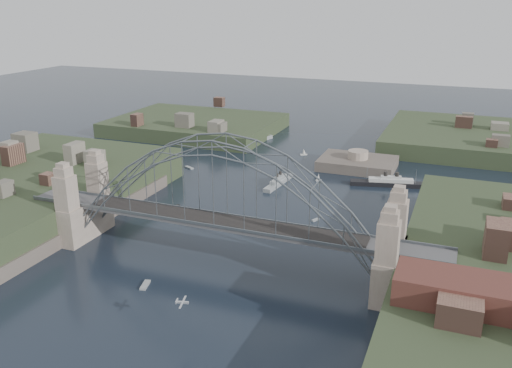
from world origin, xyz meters
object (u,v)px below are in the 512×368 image
object	(u,v)px
wharf_shed	(470,293)
ocean_liner	(391,183)
fort_island	(357,169)
bridge	(220,201)
naval_cruiser_near	(279,182)
naval_cruiser_far	(255,140)

from	to	relation	value
wharf_shed	ocean_liner	xyz separation A→B (m)	(-20.34, 71.12, -9.18)
fort_island	wharf_shed	xyz separation A→B (m)	(32.00, -84.00, 10.34)
wharf_shed	ocean_liner	world-z (taller)	wharf_shed
bridge	naval_cruiser_near	world-z (taller)	bridge
ocean_liner	naval_cruiser_far	bearing A→B (deg)	149.38
bridge	naval_cruiser_far	bearing A→B (deg)	107.62
naval_cruiser_near	naval_cruiser_far	xyz separation A→B (m)	(-22.93, 40.36, 0.15)
naval_cruiser_far	ocean_liner	world-z (taller)	naval_cruiser_far
naval_cruiser_far	naval_cruiser_near	bearing A→B (deg)	-60.39
naval_cruiser_near	wharf_shed	bearing A→B (deg)	-51.39
bridge	fort_island	world-z (taller)	bridge
bridge	naval_cruiser_far	distance (m)	92.61
bridge	wharf_shed	world-z (taller)	bridge
fort_island	ocean_liner	world-z (taller)	fort_island
wharf_shed	naval_cruiser_far	size ratio (longest dim) A/B	1.22
bridge	naval_cruiser_near	bearing A→B (deg)	95.91
bridge	wharf_shed	bearing A→B (deg)	-17.65
bridge	fort_island	xyz separation A→B (m)	(12.00, 70.00, -12.66)
fort_island	naval_cruiser_near	world-z (taller)	fort_island
naval_cruiser_far	wharf_shed	bearing A→B (deg)	-54.74
naval_cruiser_far	ocean_liner	bearing A→B (deg)	-30.62
naval_cruiser_near	naval_cruiser_far	world-z (taller)	naval_cruiser_far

